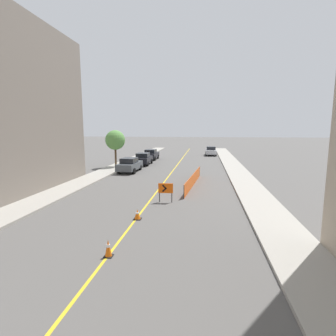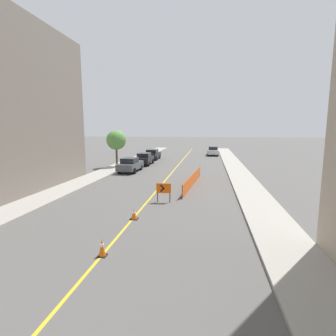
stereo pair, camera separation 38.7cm
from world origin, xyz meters
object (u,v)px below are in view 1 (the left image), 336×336
traffic_cone_fourth (137,214)px  parked_car_curb_far (151,154)px  parked_car_curb_mid (143,159)px  arrow_barricade_primary (166,189)px  parked_car_opposite_side (211,151)px  parked_car_curb_near (130,165)px  traffic_cone_third (108,248)px  street_tree_left_near (115,140)px

traffic_cone_fourth → parked_car_curb_far: (-4.76, 26.52, 0.53)m
parked_car_curb_mid → traffic_cone_fourth: bearing=-79.1°
traffic_cone_fourth → arrow_barricade_primary: arrow_barricade_primary is taller
arrow_barricade_primary → parked_car_opposite_side: parked_car_opposite_side is taller
arrow_barricade_primary → traffic_cone_fourth: bearing=-110.6°
parked_car_opposite_side → parked_car_curb_mid: bearing=-124.6°
arrow_barricade_primary → parked_car_opposite_side: (3.57, 30.82, -0.08)m
parked_car_curb_near → parked_car_curb_far: (-0.01, 11.70, 0.00)m
arrow_barricade_primary → parked_car_opposite_side: size_ratio=0.29×
parked_car_curb_near → parked_car_opposite_side: bearing=66.7°
arrow_barricade_primary → parked_car_curb_far: (-5.77, 23.07, -0.08)m
traffic_cone_fourth → parked_car_opposite_side: size_ratio=0.13×
traffic_cone_third → street_tree_left_near: 23.41m
traffic_cone_third → parked_car_curb_near: 19.58m
arrow_barricade_primary → parked_car_curb_mid: parked_car_curb_mid is taller
traffic_cone_third → arrow_barricade_primary: 7.71m
parked_car_curb_far → parked_car_opposite_side: size_ratio=1.00×
parked_car_curb_far → arrow_barricade_primary: bearing=-75.1°
arrow_barricade_primary → parked_car_opposite_side: 31.03m
parked_car_curb_mid → street_tree_left_near: (-2.82, -2.79, 2.57)m
traffic_cone_fourth → arrow_barricade_primary: bearing=73.6°
arrow_barricade_primary → parked_car_curb_near: size_ratio=0.29×
traffic_cone_third → parked_car_curb_mid: size_ratio=0.16×
arrow_barricade_primary → street_tree_left_near: size_ratio=0.28×
parked_car_curb_near → street_tree_left_near: street_tree_left_near is taller
parked_car_opposite_side → traffic_cone_third: bearing=-97.6°
traffic_cone_third → arrow_barricade_primary: arrow_barricade_primary is taller
parked_car_curb_near → parked_car_opposite_side: (9.33, 19.44, 0.00)m
traffic_cone_third → traffic_cone_fourth: bearing=89.4°
traffic_cone_third → traffic_cone_fourth: size_ratio=1.27×
parked_car_curb_far → traffic_cone_fourth: bearing=-79.0°
traffic_cone_fourth → traffic_cone_third: bearing=-90.6°
parked_car_curb_far → street_tree_left_near: street_tree_left_near is taller
parked_car_opposite_side → parked_car_curb_near: bearing=-116.4°
traffic_cone_fourth → parked_car_curb_near: size_ratio=0.12×
parked_car_curb_near → parked_car_curb_far: size_ratio=1.01×
parked_car_curb_far → street_tree_left_near: 9.43m
traffic_cone_fourth → parked_car_curb_mid: bearing=102.5°
traffic_cone_fourth → parked_car_curb_near: bearing=107.8°
traffic_cone_third → parked_car_opposite_side: bearing=83.1°
parked_car_opposite_side → street_tree_left_near: 20.49m
parked_car_curb_near → parked_car_curb_mid: 5.82m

